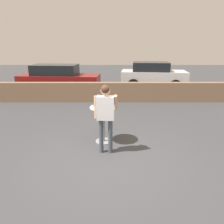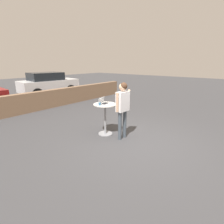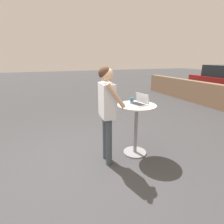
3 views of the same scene
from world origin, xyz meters
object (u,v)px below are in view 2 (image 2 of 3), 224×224
(laptop, at_px, (104,102))
(standing_person, at_px, (123,103))
(parked_car_near_street, at_px, (48,84))
(cafe_table, at_px, (105,114))
(coffee_mug, at_px, (100,104))

(laptop, relative_size, standing_person, 0.22)
(laptop, bearing_deg, standing_person, -82.86)
(standing_person, height_order, parked_car_near_street, standing_person)
(laptop, height_order, standing_person, standing_person)
(cafe_table, distance_m, coffee_mug, 0.45)
(laptop, xyz_separation_m, parked_car_near_street, (2.76, 7.74, -0.24))
(laptop, distance_m, standing_person, 0.70)
(laptop, relative_size, coffee_mug, 3.75)
(cafe_table, bearing_deg, standing_person, -83.15)
(laptop, bearing_deg, coffee_mug, -169.89)
(parked_car_near_street, bearing_deg, laptop, -109.65)
(cafe_table, relative_size, parked_car_near_street, 0.25)
(coffee_mug, xyz_separation_m, standing_person, (0.31, -0.65, 0.06))
(parked_car_near_street, bearing_deg, coffee_mug, -111.02)
(coffee_mug, xyz_separation_m, parked_car_near_street, (2.99, 7.78, -0.24))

